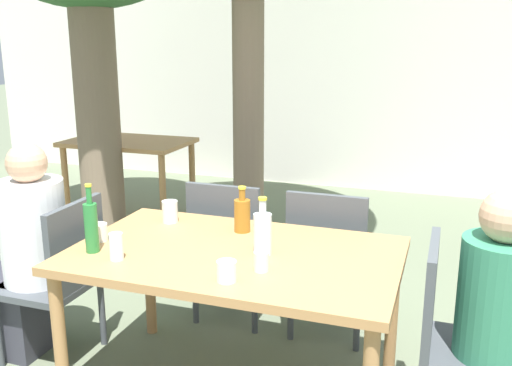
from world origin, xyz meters
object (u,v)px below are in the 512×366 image
Objects in this scene: patio_chair_1 at (455,335)px; patio_chair_0 at (61,273)px; water_bottle_0 at (262,232)px; amber_bottle_1 at (242,214)px; patio_chair_3 at (329,256)px; person_seated_0 at (24,262)px; drinking_glass_2 at (116,246)px; dining_table_back at (129,151)px; drinking_glass_0 at (170,212)px; patio_chair_2 at (230,244)px; drinking_glass_4 at (227,271)px; green_bottle_2 at (91,226)px; drinking_glass_3 at (261,261)px; drinking_glass_1 at (99,232)px; dining_table_front at (235,267)px.

patio_chair_0 is at bearing 90.00° from patio_chair_1.
amber_bottle_1 is (-0.19, 0.26, -0.01)m from water_bottle_0.
patio_chair_3 is 0.75× the size of person_seated_0.
drinking_glass_2 is (-0.58, -0.27, -0.04)m from water_bottle_0.
patio_chair_1 is at bearing -38.51° from dining_table_back.
patio_chair_3 is (1.28, 0.69, 0.00)m from patio_chair_0.
patio_chair_0 is 7.65× the size of drinking_glass_0.
patio_chair_2 is 10.40× the size of drinking_glass_4.
green_bottle_2 is (-0.31, -0.91, 0.37)m from patio_chair_2.
patio_chair_2 is 0.54m from drinking_glass_0.
patio_chair_3 is at bearing 27.72° from drinking_glass_0.
patio_chair_3 is 3.33× the size of water_bottle_0.
water_bottle_0 is 0.34m from drinking_glass_4.
water_bottle_0 is 0.20m from drinking_glass_3.
drinking_glass_4 is (-0.10, -0.15, 0.00)m from drinking_glass_3.
amber_bottle_1 is 0.42m from drinking_glass_0.
amber_bottle_1 is 1.92× the size of drinking_glass_2.
water_bottle_0 reaches higher than drinking_glass_1.
water_bottle_0 is 0.67m from drinking_glass_0.
patio_chair_3 reaches higher than drinking_glass_4.
green_bottle_2 is at bearing 163.43° from drinking_glass_2.
drinking_glass_0 is at bearing 145.35° from drinking_glass_3.
person_seated_0 is 0.84m from drinking_glass_0.
dining_table_front is 1.69× the size of patio_chair_0.
dining_table_front is 0.77m from patio_chair_2.
drinking_glass_3 is (0.80, 0.04, -0.08)m from green_bottle_2.
patio_chair_3 is 0.93m from drinking_glass_0.
amber_bottle_1 is 2.79× the size of drinking_glass_1.
water_bottle_0 is 2.18× the size of drinking_glass_2.
patio_chair_0 is at bearing -150.37° from drinking_glass_0.
amber_bottle_1 reaches higher than drinking_glass_1.
patio_chair_0 is at bearing 90.00° from person_seated_0.
water_bottle_0 reaches higher than drinking_glass_2.
dining_table_front is at bearing -76.92° from amber_bottle_1.
amber_bottle_1 is (-0.06, 0.27, 0.17)m from dining_table_front.
green_bottle_2 is (0.37, -0.22, 0.37)m from patio_chair_0.
drinking_glass_0 is 0.55m from drinking_glass_2.
patio_chair_0 is at bearing 163.41° from drinking_glass_4.
person_seated_0 is 13.82× the size of drinking_glass_4.
drinking_glass_2 is 0.65m from drinking_glass_3.
patio_chair_3 is 1.26m from drinking_glass_2.
amber_bottle_1 reaches higher than drinking_glass_0.
drinking_glass_0 is at bearing 78.88° from patio_chair_1.
dining_table_front is at bearing 90.00° from patio_chair_0.
drinking_glass_4 is (2.11, -2.70, 0.15)m from dining_table_back.
person_seated_0 is at bearing 171.55° from drinking_glass_1.
drinking_glass_3 is (1.17, -0.17, 0.29)m from patio_chair_0.
dining_table_front is 0.57m from drinking_glass_0.
patio_chair_1 is 1.00× the size of patio_chair_2.
green_bottle_2 is 2.76× the size of drinking_glass_0.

